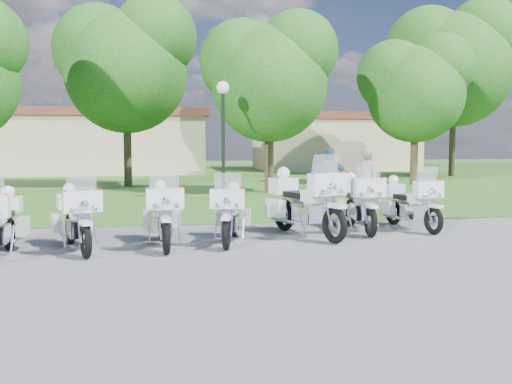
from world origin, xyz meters
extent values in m
plane|color=slate|center=(0.00, 0.00, 0.00)|extent=(100.00, 100.00, 0.00)
cube|color=#3C651F|center=(0.00, 27.00, 0.00)|extent=(100.00, 48.00, 0.01)
torus|color=black|center=(-4.67, 0.40, 0.30)|extent=(0.13, 0.62, 0.62)
sphere|color=red|center=(-4.36, -1.01, 1.14)|extent=(0.08, 0.08, 0.08)
cube|color=black|center=(-4.67, -0.09, 0.72)|extent=(0.32, 0.58, 0.11)
cube|color=silver|center=(-4.39, 0.26, 0.46)|extent=(0.17, 0.48, 0.33)
cube|color=silver|center=(-4.67, 0.43, 0.85)|extent=(0.45, 0.37, 0.29)
sphere|color=silver|center=(-4.67, 0.43, 1.09)|extent=(0.24, 0.24, 0.24)
torus|color=black|center=(-3.15, -0.71, 0.31)|extent=(0.30, 0.63, 0.62)
torus|color=black|center=(-3.63, 0.80, 0.31)|extent=(0.30, 0.63, 0.62)
cube|color=silver|center=(-3.15, -0.72, 0.63)|extent=(0.28, 0.44, 0.07)
cube|color=silver|center=(-3.22, -0.50, 0.98)|extent=(0.71, 0.41, 0.37)
cube|color=silver|center=(-3.24, -0.45, 1.30)|extent=(0.53, 0.26, 0.35)
sphere|color=red|center=(-2.92, -0.47, 1.15)|extent=(0.08, 0.08, 0.08)
sphere|color=#1426E5|center=(-3.49, -0.65, 1.15)|extent=(0.08, 0.08, 0.08)
cube|color=silver|center=(-3.40, 0.06, 0.42)|extent=(0.46, 0.59, 0.32)
cube|color=silver|center=(-3.33, -0.15, 0.74)|extent=(0.43, 0.55, 0.20)
cube|color=black|center=(-3.48, 0.33, 0.72)|extent=(0.47, 0.64, 0.11)
cube|color=silver|center=(-3.32, 0.75, 0.46)|extent=(0.30, 0.51, 0.33)
cube|color=silver|center=(-3.85, 0.58, 0.46)|extent=(0.30, 0.51, 0.33)
cube|color=silver|center=(-3.63, 0.83, 0.86)|extent=(0.54, 0.49, 0.30)
sphere|color=silver|center=(-3.63, 0.83, 1.10)|extent=(0.24, 0.24, 0.24)
torus|color=black|center=(-1.77, -0.59, 0.31)|extent=(0.15, 0.64, 0.63)
torus|color=black|center=(-1.85, 1.02, 0.31)|extent=(0.15, 0.64, 0.63)
cube|color=silver|center=(-1.77, -0.61, 0.64)|extent=(0.19, 0.42, 0.07)
cube|color=silver|center=(-1.78, -0.37, 0.99)|extent=(0.69, 0.26, 0.38)
cube|color=silver|center=(-1.78, -0.31, 1.33)|extent=(0.53, 0.14, 0.36)
sphere|color=red|center=(-1.48, -0.41, 1.17)|extent=(0.09, 0.09, 0.09)
sphere|color=#1426E5|center=(-2.08, -0.44, 1.17)|extent=(0.09, 0.09, 0.09)
cube|color=silver|center=(-1.81, 0.23, 0.43)|extent=(0.35, 0.54, 0.32)
cube|color=silver|center=(-1.80, 0.01, 0.76)|extent=(0.33, 0.51, 0.21)
cube|color=black|center=(-1.82, 0.52, 0.74)|extent=(0.35, 0.60, 0.11)
cube|color=silver|center=(-1.56, 0.89, 0.47)|extent=(0.19, 0.50, 0.34)
cube|color=silver|center=(-2.13, 0.86, 0.47)|extent=(0.19, 0.50, 0.34)
cube|color=silver|center=(-1.85, 1.05, 0.87)|extent=(0.47, 0.40, 0.30)
sphere|color=silver|center=(-1.85, 1.05, 1.12)|extent=(0.25, 0.25, 0.25)
torus|color=black|center=(-0.65, -0.35, 0.30)|extent=(0.25, 0.62, 0.61)
torus|color=black|center=(-0.31, 1.15, 0.30)|extent=(0.25, 0.62, 0.61)
cube|color=silver|center=(-0.66, -0.37, 0.61)|extent=(0.25, 0.42, 0.06)
cube|color=silver|center=(-0.61, -0.15, 0.95)|extent=(0.68, 0.36, 0.36)
cube|color=silver|center=(-0.60, -0.10, 1.27)|extent=(0.52, 0.22, 0.34)
sphere|color=red|center=(-0.34, -0.27, 1.12)|extent=(0.08, 0.08, 0.08)
sphere|color=#1426E5|center=(-0.90, -0.14, 1.12)|extent=(0.08, 0.08, 0.08)
cube|color=silver|center=(-0.48, 0.41, 0.41)|extent=(0.41, 0.56, 0.31)
cube|color=silver|center=(-0.53, 0.20, 0.72)|extent=(0.39, 0.52, 0.20)
cube|color=black|center=(-0.42, 0.68, 0.71)|extent=(0.42, 0.61, 0.11)
cube|color=silver|center=(-0.08, 0.95, 0.45)|extent=(0.26, 0.49, 0.33)
cube|color=silver|center=(-0.61, 1.07, 0.45)|extent=(0.26, 0.49, 0.33)
cube|color=silver|center=(-0.31, 1.17, 0.83)|extent=(0.50, 0.45, 0.29)
sphere|color=silver|center=(-0.31, 1.17, 1.07)|extent=(0.24, 0.24, 0.24)
torus|color=black|center=(1.56, 0.01, 0.37)|extent=(0.39, 0.75, 0.75)
torus|color=black|center=(0.93, 1.80, 0.37)|extent=(0.39, 0.75, 0.75)
cube|color=silver|center=(1.57, -0.01, 0.76)|extent=(0.35, 0.53, 0.08)
cube|color=silver|center=(1.48, 0.25, 1.17)|extent=(0.85, 0.52, 0.45)
cube|color=silver|center=(1.45, 0.31, 1.56)|extent=(0.63, 0.34, 0.42)
sphere|color=red|center=(1.83, 0.30, 1.38)|extent=(0.10, 0.10, 0.10)
sphere|color=#1426E5|center=(1.16, 0.07, 1.38)|extent=(0.10, 0.10, 0.10)
cube|color=silver|center=(1.24, 0.92, 0.50)|extent=(0.57, 0.72, 0.38)
cube|color=silver|center=(1.33, 0.67, 0.89)|extent=(0.53, 0.67, 0.25)
cube|color=black|center=(1.13, 1.24, 0.87)|extent=(0.59, 0.78, 0.13)
cube|color=silver|center=(1.30, 1.75, 0.56)|extent=(0.38, 0.61, 0.40)
cube|color=silver|center=(0.67, 1.53, 0.56)|extent=(0.38, 0.61, 0.40)
cube|color=silver|center=(0.92, 1.83, 1.03)|extent=(0.65, 0.60, 0.36)
sphere|color=silver|center=(0.92, 1.83, 1.32)|extent=(0.29, 0.29, 0.29)
torus|color=black|center=(2.53, 0.54, 0.33)|extent=(0.18, 0.68, 0.67)
torus|color=black|center=(2.67, 2.23, 0.33)|extent=(0.18, 0.68, 0.67)
cube|color=silver|center=(2.53, 0.52, 0.68)|extent=(0.21, 0.45, 0.07)
cube|color=silver|center=(2.55, 0.77, 1.05)|extent=(0.73, 0.30, 0.40)
cube|color=silver|center=(2.56, 0.83, 1.39)|extent=(0.57, 0.16, 0.37)
sphere|color=red|center=(2.87, 0.69, 1.23)|extent=(0.09, 0.09, 0.09)
sphere|color=#1426E5|center=(2.23, 0.74, 1.23)|extent=(0.09, 0.09, 0.09)
cube|color=silver|center=(2.60, 1.41, 0.45)|extent=(0.38, 0.58, 0.34)
cube|color=silver|center=(2.58, 1.17, 0.80)|extent=(0.36, 0.54, 0.22)
cube|color=black|center=(2.63, 1.70, 0.78)|extent=(0.39, 0.64, 0.12)
cube|color=silver|center=(2.96, 2.06, 0.50)|extent=(0.22, 0.53, 0.36)
cube|color=silver|center=(2.36, 2.11, 0.50)|extent=(0.22, 0.53, 0.36)
cube|color=silver|center=(2.67, 2.26, 0.92)|extent=(0.51, 0.44, 0.32)
sphere|color=silver|center=(2.67, 2.26, 1.17)|extent=(0.26, 0.26, 0.26)
torus|color=black|center=(4.04, 0.69, 0.31)|extent=(0.22, 0.63, 0.62)
torus|color=black|center=(3.78, 2.25, 0.31)|extent=(0.22, 0.63, 0.62)
cube|color=silver|center=(4.04, 0.67, 0.63)|extent=(0.23, 0.43, 0.07)
cube|color=silver|center=(4.00, 0.90, 0.98)|extent=(0.70, 0.33, 0.37)
cube|color=silver|center=(3.99, 0.95, 1.30)|extent=(0.53, 0.20, 0.35)
sphere|color=red|center=(4.30, 0.89, 1.15)|extent=(0.08, 0.08, 0.08)
sphere|color=#1426E5|center=(3.72, 0.79, 1.15)|extent=(0.08, 0.08, 0.08)
cube|color=silver|center=(3.90, 1.49, 0.42)|extent=(0.40, 0.57, 0.32)
cube|color=silver|center=(3.94, 1.26, 0.74)|extent=(0.37, 0.53, 0.20)
cube|color=black|center=(3.86, 1.76, 0.73)|extent=(0.41, 0.62, 0.11)
cube|color=silver|center=(4.08, 2.15, 0.47)|extent=(0.24, 0.50, 0.33)
cube|color=silver|center=(3.52, 2.06, 0.47)|extent=(0.24, 0.50, 0.33)
cube|color=silver|center=(3.77, 2.27, 0.86)|extent=(0.50, 0.44, 0.30)
sphere|color=silver|center=(3.77, 2.27, 1.10)|extent=(0.24, 0.24, 0.24)
cylinder|color=black|center=(0.36, 8.94, 1.87)|extent=(0.12, 0.12, 3.74)
sphere|color=white|center=(0.36, 8.94, 3.90)|extent=(0.44, 0.44, 0.44)
cylinder|color=#38281C|center=(-3.24, 15.97, 1.90)|extent=(0.36, 0.36, 3.80)
sphere|color=#204E16|center=(-3.24, 15.97, 5.18)|extent=(5.53, 5.53, 5.53)
sphere|color=#204E16|center=(-4.45, 16.40, 6.22)|extent=(4.15, 4.15, 4.15)
sphere|color=#204E16|center=(-1.95, 15.62, 6.74)|extent=(3.80, 3.80, 3.80)
cylinder|color=#38281C|center=(2.51, 11.57, 1.58)|extent=(0.36, 0.36, 3.17)
sphere|color=#204E16|center=(2.51, 11.57, 4.32)|extent=(4.61, 4.61, 4.61)
sphere|color=#204E16|center=(1.50, 11.93, 5.18)|extent=(3.45, 3.45, 3.45)
sphere|color=#204E16|center=(3.59, 11.28, 5.61)|extent=(3.17, 3.17, 3.17)
cylinder|color=#38281C|center=(10.16, 14.66, 1.57)|extent=(0.36, 0.36, 3.14)
sphere|color=#204E16|center=(10.16, 14.66, 4.28)|extent=(4.56, 4.56, 4.56)
sphere|color=#204E16|center=(9.16, 15.02, 5.13)|extent=(3.42, 3.42, 3.42)
sphere|color=#204E16|center=(11.23, 14.38, 5.56)|extent=(3.14, 3.14, 3.14)
cylinder|color=#38281C|center=(15.42, 20.68, 2.29)|extent=(0.36, 0.36, 4.59)
sphere|color=#204E16|center=(15.42, 20.68, 6.26)|extent=(6.67, 6.67, 6.67)
sphere|color=#204E16|center=(13.96, 21.20, 7.51)|extent=(5.00, 5.00, 5.00)
sphere|color=#204E16|center=(16.98, 20.26, 8.13)|extent=(4.59, 4.59, 4.59)
cube|color=tan|center=(-6.00, 28.00, 1.80)|extent=(14.00, 8.00, 3.60)
cube|color=brown|center=(-6.00, 28.00, 3.85)|extent=(14.56, 8.32, 0.50)
cube|color=tan|center=(11.00, 30.00, 1.80)|extent=(11.00, 7.00, 3.60)
cube|color=brown|center=(11.00, 30.00, 3.85)|extent=(11.44, 7.28, 0.50)
imported|color=gray|center=(4.08, 4.97, 0.92)|extent=(0.77, 0.62, 1.84)
imported|color=#365E81|center=(3.02, 4.98, 0.93)|extent=(1.17, 0.74, 1.86)
camera|label=1|loc=(-1.91, -10.83, 2.02)|focal=40.00mm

